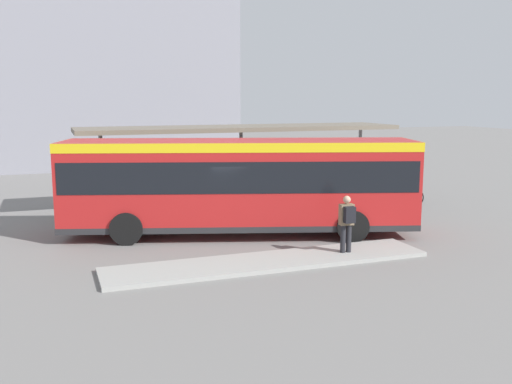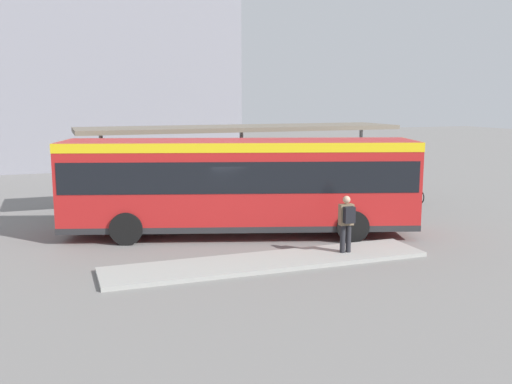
# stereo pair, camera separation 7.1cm
# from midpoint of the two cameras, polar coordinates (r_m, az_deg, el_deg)

# --- Properties ---
(ground_plane) EXTENTS (120.00, 120.00, 0.00)m
(ground_plane) POSITION_cam_midpoint_polar(r_m,az_deg,el_deg) (19.60, -1.51, -4.31)
(ground_plane) COLOR slate
(curb_island) EXTENTS (9.37, 1.80, 0.12)m
(curb_island) POSITION_cam_midpoint_polar(r_m,az_deg,el_deg) (16.26, 1.39, -6.97)
(curb_island) COLOR #9E9E99
(curb_island) RESTS_ON ground_plane
(city_bus) EXTENTS (11.95, 5.89, 3.24)m
(city_bus) POSITION_cam_midpoint_polar(r_m,az_deg,el_deg) (19.24, -1.51, 1.17)
(city_bus) COLOR red
(city_bus) RESTS_ON ground_plane
(pedestrian_waiting) EXTENTS (0.43, 0.45, 1.70)m
(pedestrian_waiting) POSITION_cam_midpoint_polar(r_m,az_deg,el_deg) (16.93, 9.17, -2.82)
(pedestrian_waiting) COLOR #232328
(pedestrian_waiting) RESTS_ON curb_island
(bicycle_red) EXTENTS (0.48, 1.54, 0.67)m
(bicycle_red) POSITION_cam_midpoint_polar(r_m,az_deg,el_deg) (26.47, 15.35, -0.30)
(bicycle_red) COLOR black
(bicycle_red) RESTS_ON ground_plane
(bicycle_blue) EXTENTS (0.48, 1.53, 0.67)m
(bicycle_blue) POSITION_cam_midpoint_polar(r_m,az_deg,el_deg) (26.94, 13.74, -0.08)
(bicycle_blue) COLOR black
(bicycle_blue) RESTS_ON ground_plane
(bicycle_white) EXTENTS (0.48, 1.76, 0.76)m
(bicycle_white) POSITION_cam_midpoint_polar(r_m,az_deg,el_deg) (27.61, 12.81, 0.28)
(bicycle_white) COLOR black
(bicycle_white) RESTS_ON ground_plane
(station_shelter) EXTENTS (13.81, 3.14, 3.45)m
(station_shelter) POSITION_cam_midpoint_polar(r_m,az_deg,el_deg) (24.62, -1.38, 6.28)
(station_shelter) COLOR #706656
(station_shelter) RESTS_ON ground_plane
(station_building) EXTENTS (23.13, 12.50, 13.46)m
(station_building) POSITION_cam_midpoint_polar(r_m,az_deg,el_deg) (43.86, -18.95, 11.62)
(station_building) COLOR gray
(station_building) RESTS_ON ground_plane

